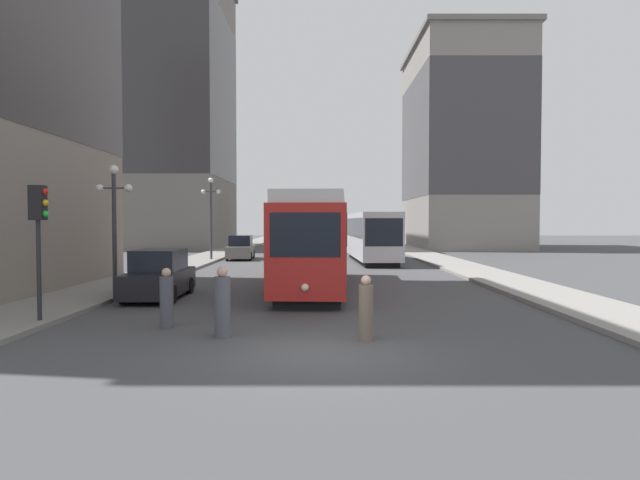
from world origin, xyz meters
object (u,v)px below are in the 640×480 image
at_px(lamp_post_left_far, 213,206).
at_px(parked_car_left_near, 162,276).
at_px(pedestrian_on_sidewalk, 169,300).
at_px(streetcar, 319,239).
at_px(parked_car_left_mid, 243,248).
at_px(pedestrian_crossing_near, 225,304).
at_px(traffic_light_near_left, 42,217).
at_px(lamp_post_left_near, 117,208).
at_px(transit_bus, 374,234).
at_px(pedestrian_crossing_far, 368,310).

bearing_deg(lamp_post_left_far, parked_car_left_near, -84.35).
bearing_deg(lamp_post_left_far, pedestrian_on_sidewalk, -81.36).
height_order(streetcar, parked_car_left_mid, streetcar).
distance_m(streetcar, pedestrian_crossing_near, 10.11).
height_order(parked_car_left_near, traffic_light_near_left, traffic_light_near_left).
distance_m(traffic_light_near_left, lamp_post_left_near, 6.03).
bearing_deg(traffic_light_near_left, transit_bus, 64.44).
bearing_deg(traffic_light_near_left, parked_car_left_mid, 86.33).
height_order(pedestrian_crossing_near, pedestrian_on_sidewalk, pedestrian_crossing_near).
height_order(parked_car_left_near, lamp_post_left_far, lamp_post_left_far).
bearing_deg(pedestrian_on_sidewalk, lamp_post_left_far, 129.97).
bearing_deg(streetcar, pedestrian_crossing_near, -100.12).
relative_size(transit_bus, pedestrian_crossing_near, 6.63).
bearing_deg(lamp_post_left_near, lamp_post_left_far, 90.00).
distance_m(pedestrian_on_sidewalk, lamp_post_left_far, 25.26).
bearing_deg(parked_car_left_near, pedestrian_crossing_near, -63.19).
relative_size(traffic_light_near_left, lamp_post_left_far, 0.63).
distance_m(parked_car_left_mid, pedestrian_crossing_far, 28.97).
relative_size(transit_bus, traffic_light_near_left, 3.15).
relative_size(streetcar, pedestrian_on_sidewalk, 7.83).
bearing_deg(traffic_light_near_left, parked_car_left_near, 72.47).
height_order(pedestrian_crossing_near, lamp_post_left_near, lamp_post_left_near).
xyz_separation_m(transit_bus, lamp_post_left_near, (-11.55, -17.69, 1.45)).
distance_m(parked_car_left_mid, lamp_post_left_far, 4.04).
relative_size(pedestrian_crossing_far, lamp_post_left_far, 0.27).
relative_size(pedestrian_on_sidewalk, traffic_light_near_left, 0.44).
relative_size(parked_car_left_near, lamp_post_left_far, 0.75).
xyz_separation_m(parked_car_left_near, pedestrian_crossing_far, (7.10, -7.22, -0.11)).
bearing_deg(streetcar, traffic_light_near_left, -129.43).
distance_m(transit_bus, lamp_post_left_near, 21.18).
bearing_deg(streetcar, parked_car_left_near, -150.34).
relative_size(parked_car_left_near, parked_car_left_mid, 0.93).
height_order(pedestrian_crossing_far, pedestrian_on_sidewalk, pedestrian_on_sidewalk).
xyz_separation_m(parked_car_left_mid, pedestrian_crossing_near, (3.59, -27.69, -0.03)).
height_order(streetcar, pedestrian_crossing_near, streetcar).
height_order(streetcar, pedestrian_crossing_far, streetcar).
height_order(transit_bus, parked_car_left_mid, transit_bus).
relative_size(streetcar, parked_car_left_near, 2.85).
distance_m(pedestrian_crossing_near, lamp_post_left_near, 9.65).
height_order(parked_car_left_near, lamp_post_left_near, lamp_post_left_near).
xyz_separation_m(pedestrian_crossing_near, lamp_post_left_near, (-5.49, 7.51, 2.57)).
bearing_deg(pedestrian_crossing_near, lamp_post_left_far, -99.54).
bearing_deg(traffic_light_near_left, streetcar, 47.72).
relative_size(parked_car_left_near, pedestrian_on_sidewalk, 2.75).
distance_m(parked_car_left_near, pedestrian_crossing_far, 10.13).
distance_m(streetcar, lamp_post_left_far, 18.08).
relative_size(streetcar, traffic_light_near_left, 3.41).
xyz_separation_m(pedestrian_crossing_far, pedestrian_on_sidewalk, (-5.23, 1.63, 0.02)).
bearing_deg(streetcar, parked_car_left_mid, 110.92).
relative_size(streetcar, parked_car_left_mid, 2.66).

